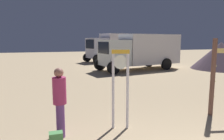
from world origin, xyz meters
The scene contains 6 objects.
standing_clock centered at (-0.93, 2.72, 1.27)m, with size 0.46×0.22×2.09m.
arrow_sign centered at (2.37, 2.72, 1.55)m, with size 0.92×0.37×2.39m.
person_near_clock centered at (-2.48, 2.72, 0.94)m, with size 0.32×0.32×1.69m.
box_truck_near centered at (4.49, 12.82, 1.53)m, with size 6.99×3.50×2.77m.
box_truck_far centered at (4.67, 19.84, 1.65)m, with size 6.86×4.08×3.02m.
dome_tent centered at (10.69, 11.13, 1.09)m, with size 4.53×4.53×2.18m.
Camera 1 is at (-2.74, -2.28, 2.33)m, focal length 33.48 mm.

